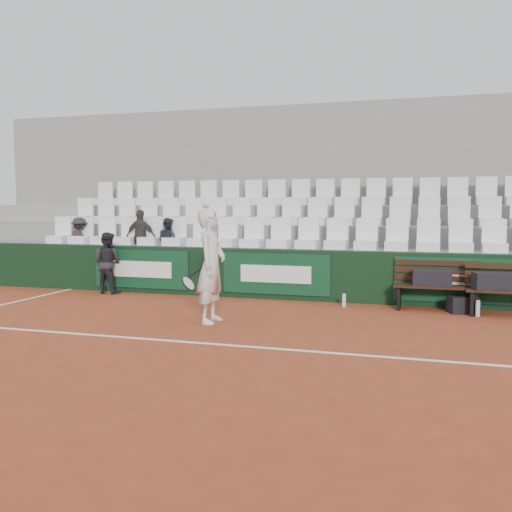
% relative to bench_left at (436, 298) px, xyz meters
% --- Properties ---
extents(ground, '(80.00, 80.00, 0.00)m').
position_rel_bench_left_xyz_m(ground, '(-2.87, -3.54, -0.23)').
color(ground, brown).
rests_on(ground, ground).
extents(court_baseline, '(18.00, 0.06, 0.01)m').
position_rel_bench_left_xyz_m(court_baseline, '(-2.87, -3.54, -0.22)').
color(court_baseline, white).
rests_on(court_baseline, ground).
extents(back_barrier, '(18.00, 0.34, 1.00)m').
position_rel_bench_left_xyz_m(back_barrier, '(-2.80, 0.45, 0.28)').
color(back_barrier, black).
rests_on(back_barrier, ground).
extents(grandstand_tier_front, '(18.00, 0.95, 1.00)m').
position_rel_bench_left_xyz_m(grandstand_tier_front, '(-2.87, 1.08, 0.28)').
color(grandstand_tier_front, gray).
rests_on(grandstand_tier_front, ground).
extents(grandstand_tier_mid, '(18.00, 0.95, 1.45)m').
position_rel_bench_left_xyz_m(grandstand_tier_mid, '(-2.87, 2.03, 0.50)').
color(grandstand_tier_mid, gray).
rests_on(grandstand_tier_mid, ground).
extents(grandstand_tier_back, '(18.00, 0.95, 1.90)m').
position_rel_bench_left_xyz_m(grandstand_tier_back, '(-2.87, 2.98, 0.72)').
color(grandstand_tier_back, gray).
rests_on(grandstand_tier_back, ground).
extents(grandstand_rear_wall, '(18.00, 0.30, 4.40)m').
position_rel_bench_left_xyz_m(grandstand_rear_wall, '(-2.87, 3.61, 1.98)').
color(grandstand_rear_wall, gray).
rests_on(grandstand_rear_wall, ground).
extents(seat_row_front, '(11.90, 0.44, 0.63)m').
position_rel_bench_left_xyz_m(seat_row_front, '(-2.87, 0.91, 1.09)').
color(seat_row_front, white).
rests_on(seat_row_front, grandstand_tier_front).
extents(seat_row_mid, '(11.90, 0.44, 0.63)m').
position_rel_bench_left_xyz_m(seat_row_mid, '(-2.87, 1.86, 1.54)').
color(seat_row_mid, silver).
rests_on(seat_row_mid, grandstand_tier_mid).
extents(seat_row_back, '(11.90, 0.44, 0.63)m').
position_rel_bench_left_xyz_m(seat_row_back, '(-2.87, 2.81, 1.99)').
color(seat_row_back, silver).
rests_on(seat_row_back, grandstand_tier_back).
extents(bench_left, '(1.50, 0.56, 0.45)m').
position_rel_bench_left_xyz_m(bench_left, '(0.00, 0.00, 0.00)').
color(bench_left, black).
rests_on(bench_left, ground).
extents(bench_right, '(1.50, 0.56, 0.45)m').
position_rel_bench_left_xyz_m(bench_right, '(1.22, -0.21, 0.00)').
color(bench_right, black).
rests_on(bench_right, ground).
extents(sports_bag_left, '(0.67, 0.30, 0.29)m').
position_rel_bench_left_xyz_m(sports_bag_left, '(-0.08, -0.05, 0.37)').
color(sports_bag_left, black).
rests_on(sports_bag_left, bench_left).
extents(sports_bag_right, '(0.68, 0.46, 0.29)m').
position_rel_bench_left_xyz_m(sports_bag_right, '(0.90, -0.24, 0.37)').
color(sports_bag_right, black).
rests_on(sports_bag_right, bench_right).
extents(sports_bag_ground, '(0.55, 0.45, 0.29)m').
position_rel_bench_left_xyz_m(sports_bag_ground, '(0.44, -0.14, -0.08)').
color(sports_bag_ground, black).
rests_on(sports_bag_ground, ground).
extents(water_bottle_near, '(0.07, 0.07, 0.25)m').
position_rel_bench_left_xyz_m(water_bottle_near, '(-1.64, -0.13, -0.10)').
color(water_bottle_near, silver).
rests_on(water_bottle_near, ground).
extents(water_bottle_far, '(0.08, 0.08, 0.28)m').
position_rel_bench_left_xyz_m(water_bottle_far, '(0.67, -0.40, -0.09)').
color(water_bottle_far, '#B0C2C7').
rests_on(water_bottle_far, ground).
extents(tennis_player, '(0.72, 0.68, 1.84)m').
position_rel_bench_left_xyz_m(tennis_player, '(-3.48, -2.17, 0.69)').
color(tennis_player, silver).
rests_on(tennis_player, ground).
extents(ball_kid, '(0.69, 0.56, 1.32)m').
position_rel_bench_left_xyz_m(ball_kid, '(-6.76, 0.07, 0.43)').
color(ball_kid, black).
rests_on(ball_kid, ground).
extents(spectator_a, '(0.77, 0.59, 1.06)m').
position_rel_bench_left_xyz_m(spectator_a, '(-8.04, 0.96, 1.31)').
color(spectator_a, '#271F24').
rests_on(spectator_a, grandstand_tier_front).
extents(spectator_b, '(0.73, 0.32, 1.24)m').
position_rel_bench_left_xyz_m(spectator_b, '(-6.42, 0.96, 1.40)').
color(spectator_b, '#35302A').
rests_on(spectator_b, grandstand_tier_front).
extents(spectator_c, '(0.63, 0.57, 1.06)m').
position_rel_bench_left_xyz_m(spectator_c, '(-5.75, 0.96, 1.31)').
color(spectator_c, '#1E222D').
rests_on(spectator_c, grandstand_tier_front).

